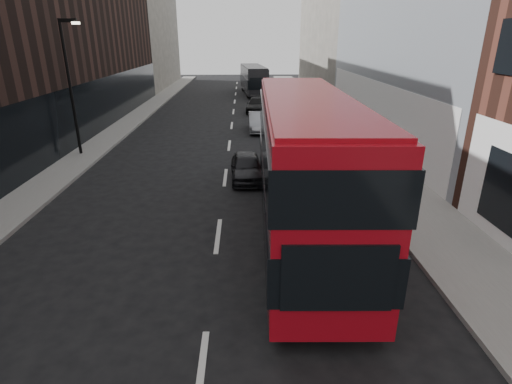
{
  "coord_description": "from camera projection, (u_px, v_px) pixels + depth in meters",
  "views": [
    {
      "loc": [
        0.91,
        -4.08,
        6.28
      ],
      "look_at": [
        1.21,
        5.61,
        2.5
      ],
      "focal_mm": 28.0,
      "sensor_mm": 36.0,
      "label": 1
    }
  ],
  "objects": [
    {
      "name": "sidewalk_right",
      "position": [
        333.0,
        127.0,
        29.53
      ],
      "size": [
        3.0,
        80.0,
        0.15
      ],
      "primitive_type": "cube",
      "color": "slate",
      "rests_on": "ground"
    },
    {
      "name": "sidewalk_left",
      "position": [
        122.0,
        128.0,
        29.08
      ],
      "size": [
        2.0,
        80.0,
        0.15
      ],
      "primitive_type": "cube",
      "color": "slate",
      "rests_on": "ground"
    },
    {
      "name": "building_victorian",
      "position": [
        337.0,
        4.0,
        43.86
      ],
      "size": [
        6.5,
        24.0,
        21.0
      ],
      "color": "#625F56",
      "rests_on": "ground"
    },
    {
      "name": "building_left_mid",
      "position": [
        84.0,
        27.0,
        31.12
      ],
      "size": [
        5.0,
        24.0,
        14.0
      ],
      "primitive_type": "cube",
      "color": "black",
      "rests_on": "ground"
    },
    {
      "name": "building_left_far",
      "position": [
        147.0,
        35.0,
        51.79
      ],
      "size": [
        5.0,
        20.0,
        13.0
      ],
      "primitive_type": "cube",
      "color": "#625F56",
      "rests_on": "ground"
    },
    {
      "name": "street_lamp",
      "position": [
        70.0,
        79.0,
        21.06
      ],
      "size": [
        1.06,
        0.22,
        7.0
      ],
      "color": "black",
      "rests_on": "sidewalk_left"
    },
    {
      "name": "red_bus",
      "position": [
        305.0,
        161.0,
        12.73
      ],
      "size": [
        3.03,
        11.58,
        4.64
      ],
      "rotation": [
        0.0,
        0.0,
        -0.03
      ],
      "color": "maroon",
      "rests_on": "ground"
    },
    {
      "name": "grey_bus",
      "position": [
        253.0,
        79.0,
        46.38
      ],
      "size": [
        3.18,
        9.99,
        3.18
      ],
      "rotation": [
        0.0,
        0.0,
        0.09
      ],
      "color": "black",
      "rests_on": "ground"
    },
    {
      "name": "car_a",
      "position": [
        247.0,
        166.0,
        18.67
      ],
      "size": [
        1.59,
        3.68,
        1.24
      ],
      "primitive_type": "imported",
      "rotation": [
        0.0,
        0.0,
        0.04
      ],
      "color": "black",
      "rests_on": "ground"
    },
    {
      "name": "car_b",
      "position": [
        259.0,
        122.0,
        28.31
      ],
      "size": [
        1.43,
        3.98,
        1.3
      ],
      "primitive_type": "imported",
      "rotation": [
        0.0,
        0.0,
        0.01
      ],
      "color": "gray",
      "rests_on": "ground"
    },
    {
      "name": "car_c",
      "position": [
        257.0,
        105.0,
        35.41
      ],
      "size": [
        2.17,
        4.54,
        1.28
      ],
      "primitive_type": "imported",
      "rotation": [
        0.0,
        0.0,
        -0.09
      ],
      "color": "black",
      "rests_on": "ground"
    }
  ]
}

